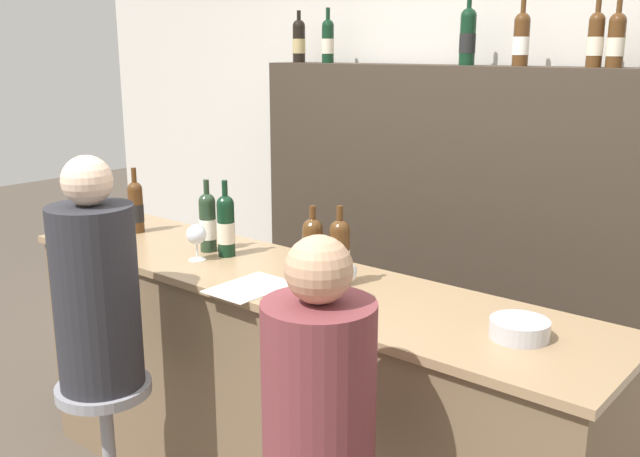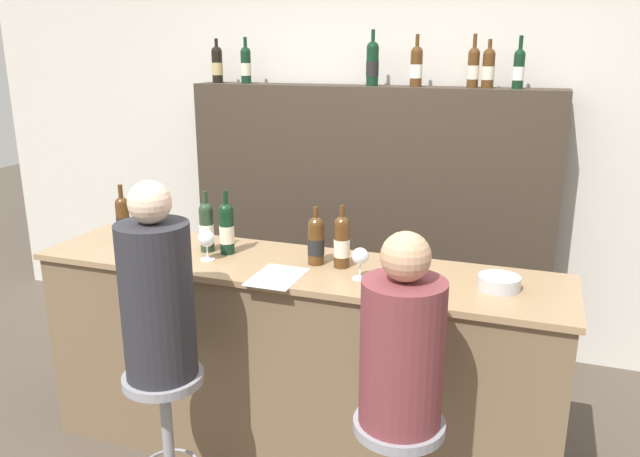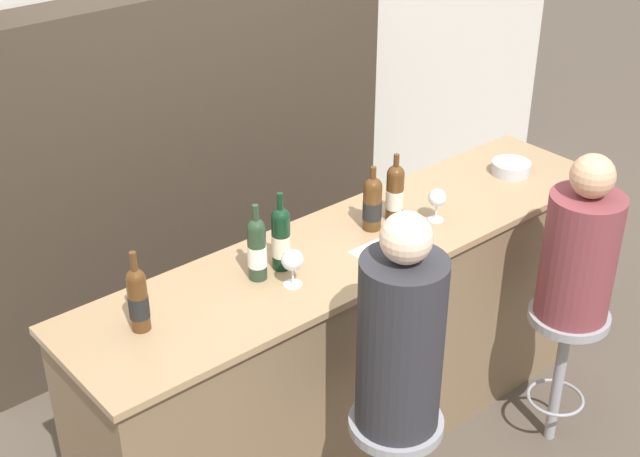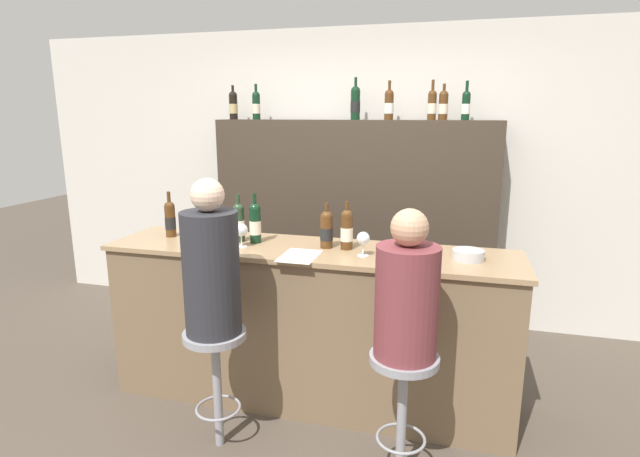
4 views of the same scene
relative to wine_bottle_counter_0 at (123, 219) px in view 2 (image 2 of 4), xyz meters
name	(u,v)px [view 2 (image 2 of 4)]	position (x,y,z in m)	size (l,w,h in m)	color
wall_back	(377,159)	(1.00, 1.52, 0.13)	(6.40, 0.05, 2.60)	beige
bar_counter	(294,361)	(1.00, -0.04, -0.65)	(2.60, 0.61, 1.04)	brown
back_bar_cabinet	(367,222)	(1.00, 1.30, -0.26)	(2.43, 0.28, 1.81)	#382D23
wine_bottle_counter_0	(123,219)	(0.00, 0.00, 0.00)	(0.07, 0.07, 0.31)	#4C2D14
wine_bottle_counter_1	(207,226)	(0.51, 0.00, 0.00)	(0.07, 0.07, 0.31)	#233823
wine_bottle_counter_2	(227,228)	(0.62, 0.00, 0.01)	(0.08, 0.08, 0.33)	black
wine_bottle_counter_3	(316,240)	(1.10, 0.00, -0.01)	(0.08, 0.08, 0.28)	#4C2D14
wine_bottle_counter_4	(342,241)	(1.23, 0.00, 0.00)	(0.08, 0.08, 0.30)	#4C2D14
wine_bottle_backbar_0	(217,64)	(-0.10, 1.30, 0.77)	(0.08, 0.08, 0.30)	black
wine_bottle_backbar_1	(246,65)	(0.12, 1.30, 0.77)	(0.07, 0.07, 0.31)	black
wine_bottle_backbar_2	(372,63)	(1.01, 1.30, 0.79)	(0.08, 0.08, 0.35)	black
wine_bottle_backbar_3	(416,66)	(1.30, 1.30, 0.77)	(0.08, 0.08, 0.32)	#4C2D14
wine_bottle_backbar_4	(473,67)	(1.64, 1.30, 0.77)	(0.07, 0.07, 0.32)	#4C2D14
wine_bottle_backbar_5	(488,68)	(1.73, 1.30, 0.77)	(0.08, 0.08, 0.28)	#4C2D14
wine_bottle_backbar_6	(519,68)	(1.91, 1.30, 0.77)	(0.07, 0.07, 0.30)	black
wine_glass_0	(207,239)	(0.58, -0.13, -0.02)	(0.08, 0.08, 0.15)	silver
wine_glass_1	(360,257)	(1.36, -0.13, -0.02)	(0.08, 0.08, 0.15)	silver
metal_bowl	(499,282)	(1.96, -0.04, -0.10)	(0.18, 0.18, 0.06)	#B7B7BC
tasting_menu	(276,277)	(1.00, -0.24, -0.12)	(0.21, 0.30, 0.00)	white
bar_stool_left	(165,406)	(0.64, -0.64, -0.63)	(0.35, 0.35, 0.70)	gray
guest_seated_left	(157,294)	(0.64, -0.64, -0.10)	(0.30, 0.30, 0.85)	#28282D
bar_stool_right	(398,457)	(1.67, -0.64, -0.63)	(0.35, 0.35, 0.70)	gray
guest_seated_right	(402,344)	(1.67, -0.64, -0.15)	(0.31, 0.31, 0.74)	brown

